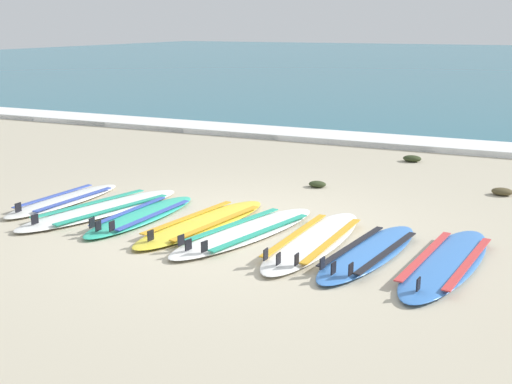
{
  "coord_description": "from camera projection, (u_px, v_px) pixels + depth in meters",
  "views": [
    {
      "loc": [
        3.24,
        -6.47,
        2.26
      ],
      "look_at": [
        -0.13,
        0.73,
        0.25
      ],
      "focal_mm": 47.15,
      "sensor_mm": 36.0,
      "label": 1
    }
  ],
  "objects": [
    {
      "name": "ground_plane",
      "position": [
        239.0,
        229.0,
        7.57
      ],
      "size": [
        80.0,
        80.0,
        0.0
      ],
      "primitive_type": "plane",
      "color": "#B7AD93"
    },
    {
      "name": "surfboard_5",
      "position": [
        314.0,
        240.0,
        7.05
      ],
      "size": [
        0.62,
        2.33,
        0.18
      ],
      "color": "white",
      "rests_on": "ground"
    },
    {
      "name": "surfboard_0",
      "position": [
        64.0,
        200.0,
        8.65
      ],
      "size": [
        0.59,
        1.97,
        0.18
      ],
      "color": "silver",
      "rests_on": "ground"
    },
    {
      "name": "surfboard_1",
      "position": [
        102.0,
        209.0,
        8.24
      ],
      "size": [
        1.14,
        2.49,
        0.18
      ],
      "color": "white",
      "rests_on": "ground"
    },
    {
      "name": "seaweed_clump_mid_sand",
      "position": [
        317.0,
        184.0,
        9.49
      ],
      "size": [
        0.25,
        0.2,
        0.09
      ],
      "primitive_type": "ellipsoid",
      "color": "#2D381E",
      "rests_on": "ground"
    },
    {
      "name": "surfboard_3",
      "position": [
        203.0,
        223.0,
        7.68
      ],
      "size": [
        0.88,
        2.33,
        0.18
      ],
      "color": "yellow",
      "rests_on": "ground"
    },
    {
      "name": "surfboard_6",
      "position": [
        369.0,
        252.0,
        6.69
      ],
      "size": [
        0.78,
        2.12,
        0.18
      ],
      "color": "#3875CC",
      "rests_on": "ground"
    },
    {
      "name": "wave_foam_strip",
      "position": [
        381.0,
        141.0,
        12.92
      ],
      "size": [
        80.0,
        1.08,
        0.11
      ],
      "primitive_type": "cube",
      "color": "white",
      "rests_on": "ground"
    },
    {
      "name": "surfboard_4",
      "position": [
        246.0,
        232.0,
        7.36
      ],
      "size": [
        1.1,
        2.4,
        0.18
      ],
      "color": "white",
      "rests_on": "ground"
    },
    {
      "name": "surfboard_7",
      "position": [
        446.0,
        262.0,
        6.41
      ],
      "size": [
        0.78,
        2.34,
        0.18
      ],
      "color": "#3875CC",
      "rests_on": "ground"
    },
    {
      "name": "seaweed_clump_near_shoreline",
      "position": [
        502.0,
        192.0,
        9.04
      ],
      "size": [
        0.28,
        0.22,
        0.1
      ],
      "primitive_type": "ellipsoid",
      "color": "#4C4228",
      "rests_on": "ground"
    },
    {
      "name": "seaweed_clump_by_the_boards",
      "position": [
        412.0,
        159.0,
        11.22
      ],
      "size": [
        0.3,
        0.24,
        0.11
      ],
      "primitive_type": "ellipsoid",
      "color": "#2D381E",
      "rests_on": "ground"
    },
    {
      "name": "surfboard_2",
      "position": [
        142.0,
        216.0,
        7.96
      ],
      "size": [
        0.57,
        2.02,
        0.18
      ],
      "color": "#2DB793",
      "rests_on": "ground"
    }
  ]
}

